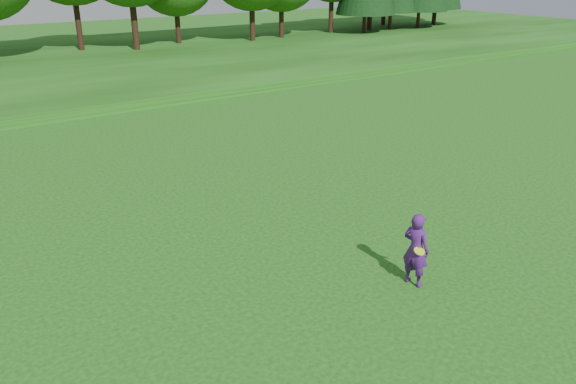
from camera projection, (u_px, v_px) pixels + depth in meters
ground at (289, 291)px, 13.47m from camera, size 140.00×140.00×0.00m
berm at (17, 70)px, 39.38m from camera, size 130.00×30.00×0.60m
walking_path at (70, 116)px, 28.77m from camera, size 130.00×1.60×0.04m
woman at (416, 249)px, 13.45m from camera, size 0.59×0.77×1.88m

